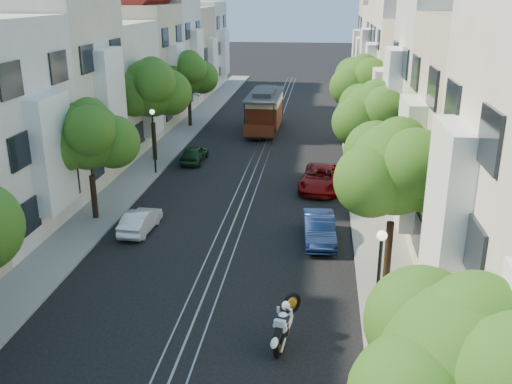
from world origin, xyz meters
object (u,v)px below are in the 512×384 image
(tree_e_a, at_px, (469,373))
(tree_w_c, at_px, (152,89))
(tree_w_b, at_px, (89,138))
(tree_w_d, at_px, (189,74))
(parked_car_w_mid, at_px, (140,221))
(tree_e_c, at_px, (374,116))
(parked_car_w_far, at_px, (194,154))
(parked_car_e_far, at_px, (321,178))
(lamp_west, at_px, (153,132))
(cable_car, at_px, (265,109))
(lamp_east, at_px, (379,273))
(tree_e_d, at_px, (363,82))
(sportbike_rider, at_px, (284,322))
(tree_e_b, at_px, (397,170))
(parked_car_e_mid, at_px, (319,228))

(tree_e_a, height_order, tree_w_c, tree_w_c)
(tree_w_b, distance_m, tree_w_c, 11.02)
(tree_w_d, xyz_separation_m, parked_car_w_mid, (2.74, -23.20, -4.04))
(tree_e_c, distance_m, parked_car_w_far, 13.34)
(parked_car_e_far, distance_m, parked_car_w_mid, 11.60)
(tree_e_c, bearing_deg, tree_w_c, 160.85)
(parked_car_e_far, bearing_deg, tree_e_c, -0.52)
(lamp_west, relative_size, cable_car, 0.49)
(lamp_east, distance_m, parked_car_w_mid, 14.03)
(cable_car, distance_m, parked_car_w_mid, 22.81)
(tree_e_c, relative_size, tree_w_c, 0.92)
(tree_e_c, height_order, tree_w_d, same)
(lamp_west, relative_size, parked_car_w_far, 1.16)
(tree_e_a, relative_size, lamp_east, 1.51)
(tree_e_d, bearing_deg, tree_e_a, -90.00)
(cable_car, bearing_deg, parked_car_w_mid, -98.91)
(cable_car, xyz_separation_m, parked_car_w_far, (-3.90, -10.14, -1.31))
(lamp_west, bearing_deg, tree_w_b, -95.97)
(tree_w_b, bearing_deg, tree_e_c, 22.62)
(cable_car, distance_m, parked_car_w_far, 10.94)
(lamp_east, height_order, cable_car, lamp_east)
(tree_w_c, distance_m, sportbike_rider, 23.94)
(tree_e_b, xyz_separation_m, tree_e_d, (0.00, 22.00, 0.13))
(tree_e_d, relative_size, lamp_west, 1.65)
(lamp_east, xyz_separation_m, lamp_west, (-12.60, 18.00, 0.00))
(tree_e_d, distance_m, sportbike_rider, 27.68)
(tree_w_d, distance_m, cable_car, 7.20)
(tree_e_a, height_order, tree_e_b, tree_e_b)
(tree_e_a, bearing_deg, parked_car_w_mid, 126.43)
(tree_w_d, height_order, lamp_east, tree_w_d)
(parked_car_e_mid, xyz_separation_m, parked_car_w_mid, (-8.80, 0.20, -0.10))
(tree_w_c, distance_m, parked_car_e_mid, 17.50)
(lamp_west, xyz_separation_m, parked_car_e_far, (10.70, -1.67, -2.16))
(parked_car_w_mid, bearing_deg, tree_w_d, -80.22)
(tree_w_d, xyz_separation_m, parked_car_e_far, (11.54, -15.65, -3.92))
(tree_w_c, height_order, parked_car_w_far, tree_w_c)
(tree_w_d, xyz_separation_m, cable_car, (6.64, -0.77, -2.68))
(tree_e_d, relative_size, parked_car_w_far, 1.91)
(cable_car, height_order, parked_car_w_mid, cable_car)
(tree_e_c, bearing_deg, sportbike_rider, -103.67)
(tree_w_b, xyz_separation_m, cable_car, (6.64, 21.23, -2.48))
(tree_e_d, bearing_deg, tree_w_b, -130.27)
(parked_car_w_far, bearing_deg, tree_e_c, 157.79)
(tree_e_d, bearing_deg, sportbike_rider, -98.23)
(tree_e_c, distance_m, tree_w_b, 15.60)
(tree_e_c, bearing_deg, tree_w_b, -157.38)
(tree_e_c, relative_size, parked_car_w_far, 1.82)
(tree_e_a, relative_size, tree_e_c, 0.96)
(tree_w_d, height_order, cable_car, tree_w_d)
(tree_e_d, height_order, tree_w_c, tree_w_c)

